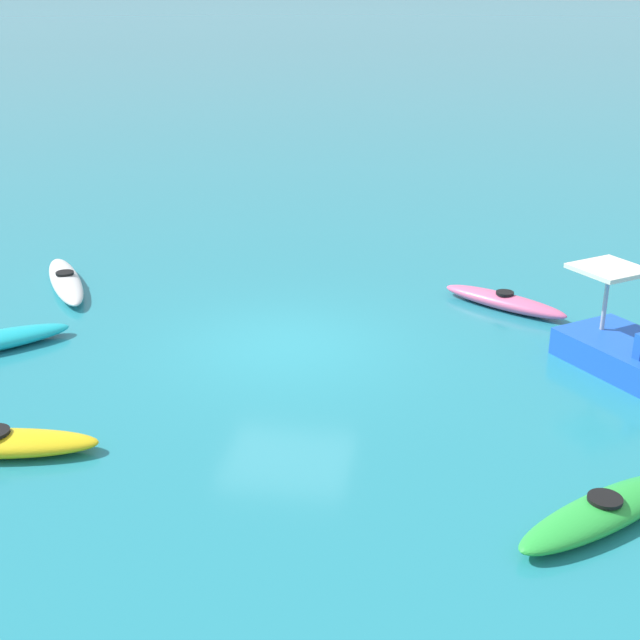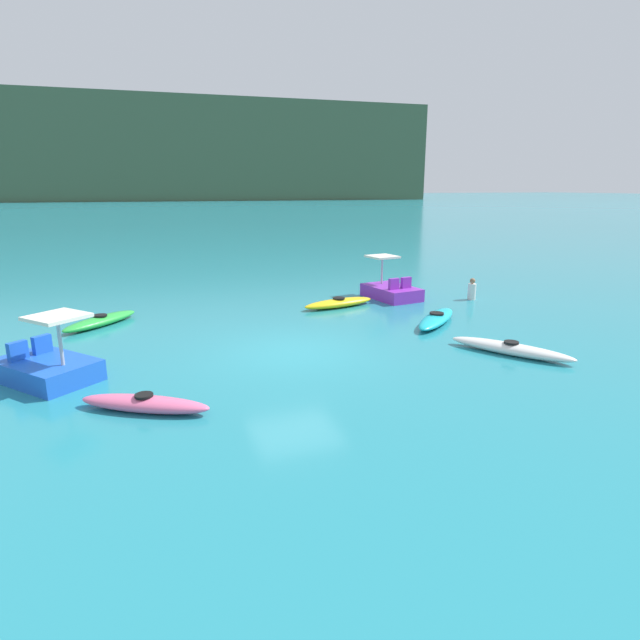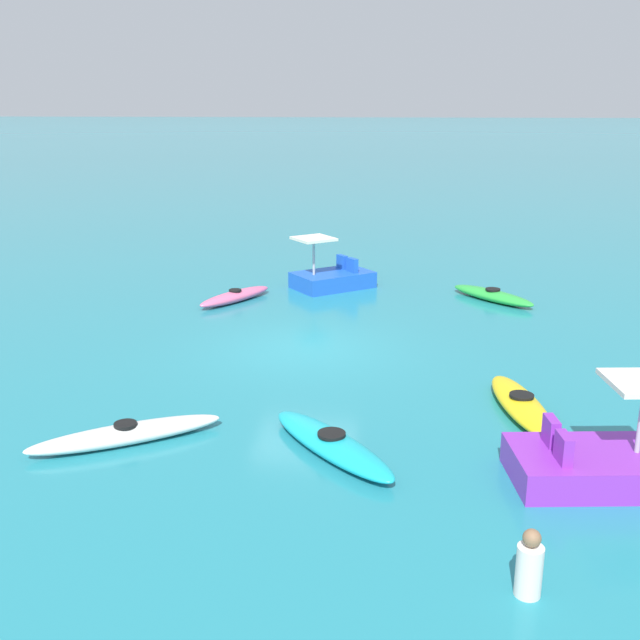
% 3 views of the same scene
% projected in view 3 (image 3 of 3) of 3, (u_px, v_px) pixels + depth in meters
% --- Properties ---
extents(ground_plane, '(600.00, 600.00, 0.00)m').
position_uv_depth(ground_plane, '(305.00, 348.00, 17.79)').
color(ground_plane, teal).
extents(kayak_yellow, '(3.06, 1.26, 0.37)m').
position_uv_depth(kayak_yellow, '(521.00, 404.00, 14.06)').
color(kayak_yellow, yellow).
rests_on(kayak_yellow, ground_plane).
extents(kayak_white, '(2.31, 3.17, 0.37)m').
position_uv_depth(kayak_white, '(126.00, 434.00, 12.80)').
color(kayak_white, white).
rests_on(kayak_white, ground_plane).
extents(kayak_pink, '(2.70, 1.94, 0.37)m').
position_uv_depth(kayak_pink, '(235.00, 296.00, 21.93)').
color(kayak_pink, pink).
rests_on(kayak_pink, ground_plane).
extents(kayak_green, '(2.59, 2.55, 0.37)m').
position_uv_depth(kayak_green, '(492.00, 295.00, 22.03)').
color(kayak_green, green).
rests_on(kayak_green, ground_plane).
extents(kayak_cyan, '(2.88, 2.68, 0.37)m').
position_uv_depth(kayak_cyan, '(332.00, 444.00, 12.43)').
color(kayak_cyan, '#19B7C6').
rests_on(kayak_cyan, ground_plane).
extents(pedal_boat_blue, '(2.67, 2.81, 1.68)m').
position_uv_depth(pedal_boat_blue, '(332.00, 277.00, 23.54)').
color(pedal_boat_blue, blue).
rests_on(pedal_boat_blue, ground_plane).
extents(pedal_boat_purple, '(1.82, 2.61, 1.68)m').
position_uv_depth(pedal_boat_purple, '(592.00, 462.00, 11.43)').
color(pedal_boat_purple, purple).
rests_on(pedal_boat_purple, ground_plane).
extents(person_near_shore, '(0.41, 0.41, 0.88)m').
position_uv_depth(person_near_shore, '(529.00, 566.00, 8.77)').
color(person_near_shore, silver).
rests_on(person_near_shore, ground_plane).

